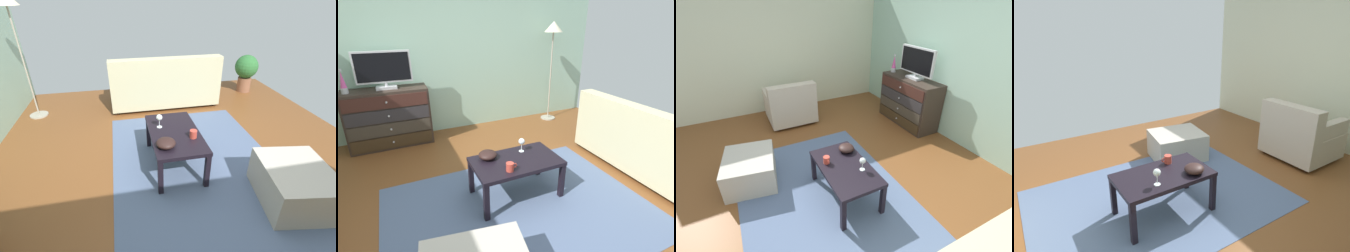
{
  "view_description": "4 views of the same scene",
  "coord_description": "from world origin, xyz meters",
  "views": [
    {
      "loc": [
        -1.88,
        0.57,
        1.77
      ],
      "look_at": [
        -0.11,
        0.2,
        0.74
      ],
      "focal_mm": 25.33,
      "sensor_mm": 36.0,
      "label": 1
    },
    {
      "loc": [
        -0.79,
        -2.0,
        1.76
      ],
      "look_at": [
        0.09,
        -0.1,
        0.9
      ],
      "focal_mm": 26.88,
      "sensor_mm": 36.0,
      "label": 2
    },
    {
      "loc": [
        2.11,
        -0.9,
        2.09
      ],
      "look_at": [
        0.15,
        0.09,
        0.88
      ],
      "focal_mm": 24.51,
      "sensor_mm": 36.0,
      "label": 3
    },
    {
      "loc": [
        1.4,
        2.1,
        1.77
      ],
      "look_at": [
        0.05,
        0.03,
        0.87
      ],
      "focal_mm": 29.56,
      "sensor_mm": 36.0,
      "label": 4
    }
  ],
  "objects": [
    {
      "name": "ground_plane",
      "position": [
        0.0,
        0.0,
        -0.03
      ],
      "size": [
        5.86,
        5.04,
        0.05
      ],
      "primitive_type": "cube",
      "color": "brown"
    },
    {
      "name": "wall_accent_rear",
      "position": [
        0.0,
        2.28,
        1.34
      ],
      "size": [
        5.86,
        0.12,
        2.69
      ],
      "primitive_type": "cube",
      "color": "#9CC3AC",
      "rests_on": "ground_plane"
    },
    {
      "name": "area_rug",
      "position": [
        0.2,
        -0.2,
        0.0
      ],
      "size": [
        2.6,
        1.9,
        0.01
      ],
      "primitive_type": "cube",
      "color": "slate",
      "rests_on": "ground_plane"
    },
    {
      "name": "dresser",
      "position": [
        -0.89,
        1.97,
        0.44
      ],
      "size": [
        1.16,
        0.49,
        0.87
      ],
      "color": "#352922",
      "rests_on": "ground_plane"
    },
    {
      "name": "tv",
      "position": [
        -0.85,
        1.99,
        1.16
      ],
      "size": [
        0.75,
        0.18,
        0.53
      ],
      "color": "silver",
      "rests_on": "dresser"
    },
    {
      "name": "lava_lamp",
      "position": [
        -1.37,
        1.92,
        1.02
      ],
      "size": [
        0.09,
        0.09,
        0.33
      ],
      "color": "#B7B7BC",
      "rests_on": "dresser"
    },
    {
      "name": "coffee_table",
      "position": [
        0.28,
        0.04,
        0.38
      ],
      "size": [
        0.92,
        0.54,
        0.43
      ],
      "color": "black",
      "rests_on": "ground_plane"
    },
    {
      "name": "wine_glass",
      "position": [
        0.42,
        0.19,
        0.55
      ],
      "size": [
        0.07,
        0.07,
        0.16
      ],
      "color": "silver",
      "rests_on": "coffee_table"
    },
    {
      "name": "mug",
      "position": [
        0.13,
        -0.12,
        0.48
      ],
      "size": [
        0.11,
        0.08,
        0.08
      ],
      "color": "#BD4134",
      "rests_on": "coffee_table"
    },
    {
      "name": "bowl_decorative",
      "position": [
        0.02,
        0.19,
        0.48
      ],
      "size": [
        0.19,
        0.19,
        0.09
      ],
      "primitive_type": "ellipsoid",
      "color": "black",
      "rests_on": "coffee_table"
    },
    {
      "name": "couch_large",
      "position": [
        2.01,
        -0.18,
        0.33
      ],
      "size": [
        0.85,
        1.81,
        0.87
      ],
      "color": "#332319",
      "rests_on": "ground_plane"
    },
    {
      "name": "standing_lamp",
      "position": [
        1.95,
        1.92,
        1.54
      ],
      "size": [
        0.32,
        0.32,
        1.79
      ],
      "color": "#A59E8C",
      "rests_on": "ground_plane"
    }
  ]
}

